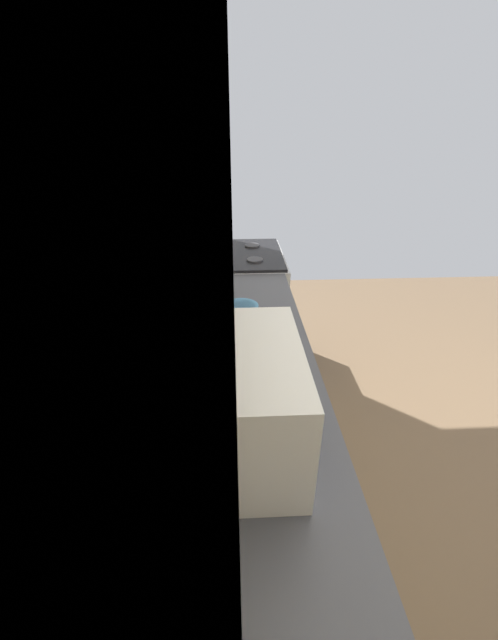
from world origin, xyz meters
name	(u,v)px	position (x,y,z in m)	size (l,w,h in m)	color
ground_plane	(496,496)	(0.00, 0.00, 0.00)	(6.04, 6.04, 0.00)	brown
wall_back	(128,267)	(0.00, 1.74, 1.32)	(3.89, 0.12, 2.65)	beige
counter_run	(241,541)	(-0.45, 1.37, 0.45)	(2.86, 0.65, 0.90)	beige
upper_cabinets	(143,72)	(-0.45, 1.53, 1.86)	(1.76, 0.30, 0.65)	beige
oven_range	(237,310)	(1.33, 1.34, 0.47)	(0.72, 0.69, 1.08)	#B7BABF
microwave	(232,400)	(-0.41, 1.39, 1.07)	(0.51, 0.40, 0.34)	white
bowl	(241,310)	(0.43, 1.33, 0.93)	(0.17, 0.17, 0.06)	#4C8CBF
kettle	(244,339)	(0.06, 1.33, 0.98)	(0.18, 0.13, 0.18)	red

